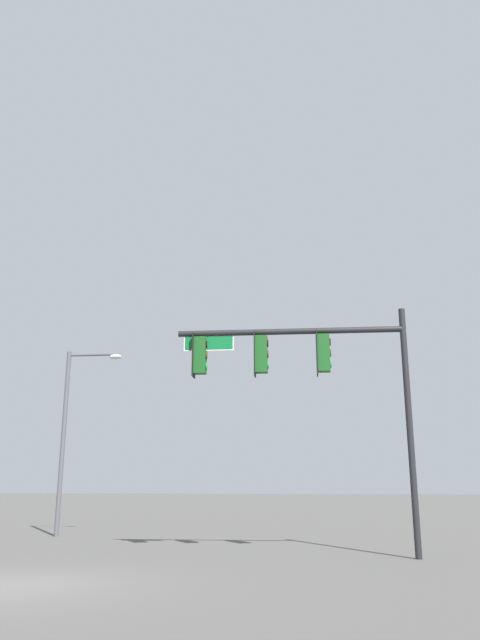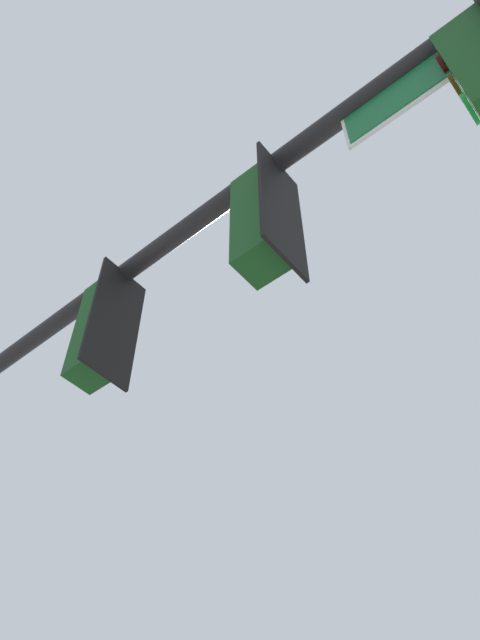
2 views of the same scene
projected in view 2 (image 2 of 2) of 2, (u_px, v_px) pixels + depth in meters
signal_pole_near at (153, 321)px, 4.96m from camera, size 6.53×1.81×6.89m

